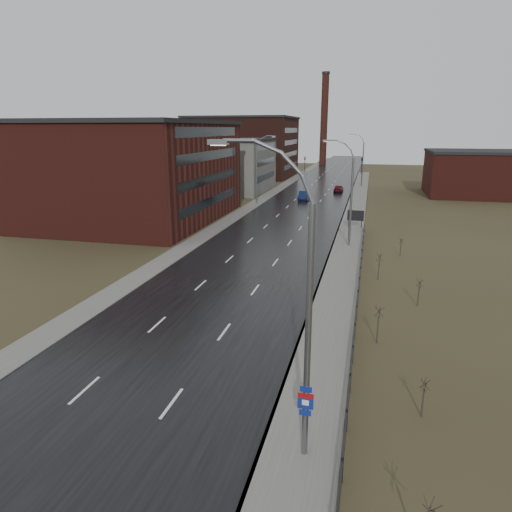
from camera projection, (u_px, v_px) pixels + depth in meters
The scene contains 25 objects.
ground at pixel (76, 453), 18.06m from camera, with size 320.00×320.00×0.00m, color #2D2819.
road at pixel (301, 208), 74.12m from camera, with size 14.00×300.00×0.06m, color black.
sidewalk_right at pixel (346, 248), 48.74m from camera, with size 3.20×180.00×0.18m, color #595651.
curb_right at pixel (332, 247), 49.09m from camera, with size 0.16×180.00×0.18m, color slate.
sidewalk_left at pixel (252, 205), 76.02m from camera, with size 2.40×260.00×0.12m, color #595651.
warehouse_near at pixel (136, 171), 63.17m from camera, with size 22.44×28.56×13.50m.
warehouse_mid at pixel (228, 165), 93.72m from camera, with size 16.32×20.40×10.50m.
warehouse_far at pixel (243, 147), 122.24m from camera, with size 26.52×24.48×15.50m.
building_right at pixel (477, 173), 86.49m from camera, with size 18.36×16.32×8.50m.
smokestack at pixel (324, 119), 155.45m from camera, with size 2.70×2.70×30.70m.
streetlight_main at pixel (300, 312), 16.32m from camera, with size 3.91×0.29×12.11m.
streetlight_right_mid at pixel (349, 193), 48.15m from camera, with size 3.36×0.28×11.35m.
streetlight_left at pixel (258, 169), 76.21m from camera, with size 3.36×0.28×11.35m.
streetlight_right_far at pixel (361, 160), 98.61m from camera, with size 3.36×0.28×11.35m.
guardrail at pixel (358, 298), 32.58m from camera, with size 0.10×53.05×1.10m.
shrub_b at pixel (423, 396), 20.12m from camera, with size 0.45×0.47×1.88m.
shrub_c at pixel (378, 324), 26.99m from camera, with size 0.56×0.59×2.38m.
shrub_d at pixel (419, 292), 32.80m from camera, with size 0.49×0.51×2.03m.
shrub_e at pixel (379, 266), 38.45m from camera, with size 0.55×0.58×2.34m.
shrub_f at pixel (401, 247), 45.62m from camera, with size 0.45×0.48×1.89m.
billboard at pixel (356, 216), 58.13m from camera, with size 2.09×0.17×2.39m.
traffic_light_left at pixel (305, 157), 130.82m from camera, with size 0.58×2.73×5.30m.
traffic_light_right at pixel (362, 158), 127.10m from camera, with size 0.58×2.73×5.30m.
car_near at pixel (304, 196), 81.36m from camera, with size 1.73×4.95×1.63m, color #0B1539.
car_far at pixel (338, 189), 91.67m from camera, with size 1.77×4.39×1.50m, color #490C16.
Camera 1 is at (10.61, -13.10, 12.40)m, focal length 32.00 mm.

